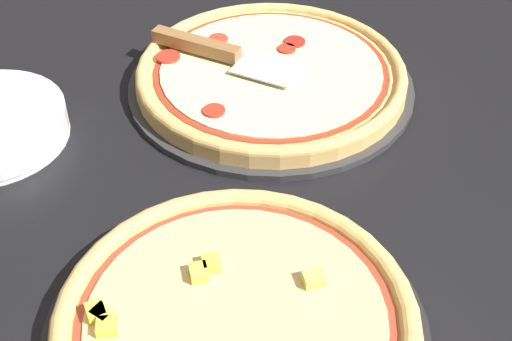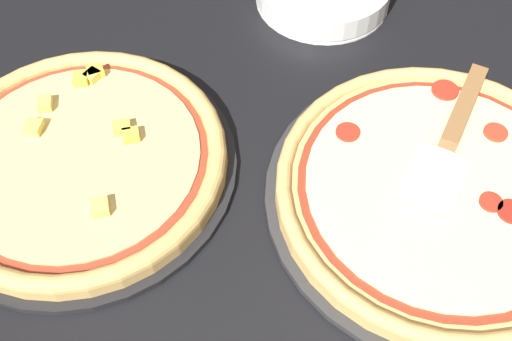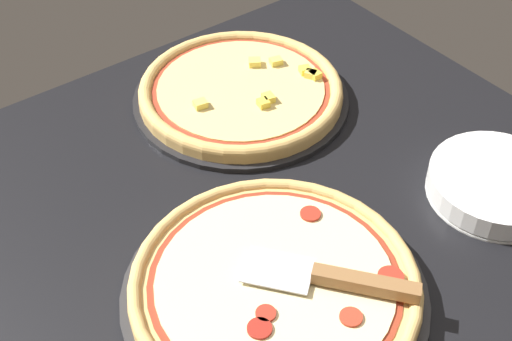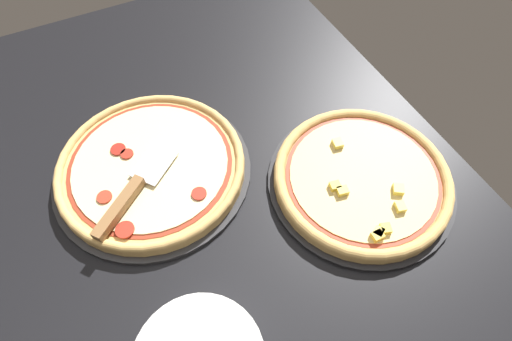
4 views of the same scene
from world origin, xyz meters
The scene contains 7 objects.
ground_plane centered at (0.00, 0.00, -1.80)cm, with size 128.53×116.14×3.60cm, color black.
pizza_pan_front centered at (0.26, -5.54, 0.50)cm, with size 42.84×42.84×1.00cm, color #2D2D30.
pizza_front centered at (0.27, -5.55, 2.60)cm, with size 40.27×40.27×3.02cm.
pizza_pan_back centered at (22.73, 33.43, 0.50)cm, with size 39.87×39.87×1.00cm, color black.
pizza_back centered at (22.76, 33.42, 2.43)cm, with size 37.48×37.48×3.36cm.
serving_spatula centered at (7.11, -12.47, 4.86)cm, with size 18.29×21.41×2.00cm.
plate_stack centered at (40.46, -10.85, 2.10)cm, with size 21.60×21.60×4.20cm.
Camera 3 is at (-38.84, -52.60, 80.36)cm, focal length 50.00 mm.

